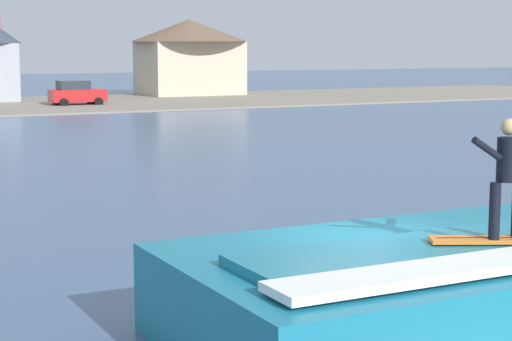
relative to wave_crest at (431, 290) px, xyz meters
name	(u,v)px	position (x,y,z in m)	size (l,w,h in m)	color
ground_plane	(358,317)	(-0.43, 1.28, -0.72)	(260.00, 260.00, 0.00)	#3F587C
wave_crest	(431,290)	(0.00, 0.00, 0.00)	(7.66, 4.58, 1.53)	teal
surfboard	(501,240)	(0.65, -0.73, 0.84)	(2.00, 1.27, 0.06)	orange
surfer	(508,171)	(0.70, -0.76, 1.84)	(1.32, 0.32, 1.72)	black
car_far_shore	(76,93)	(9.80, 53.26, 0.22)	(3.95, 2.14, 1.86)	red
house_gabled_white	(189,51)	(22.55, 62.20, 3.17)	(10.27, 10.27, 6.66)	beige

